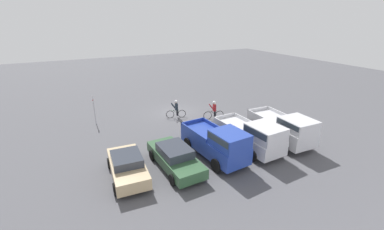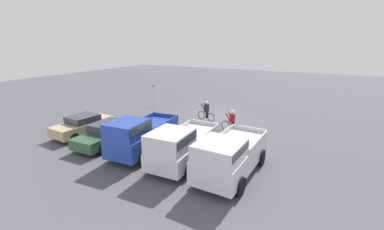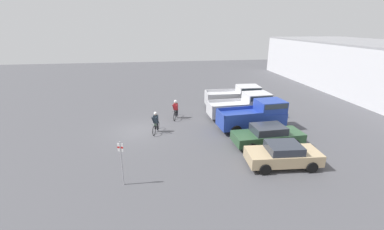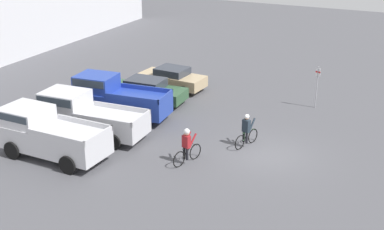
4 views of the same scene
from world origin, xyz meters
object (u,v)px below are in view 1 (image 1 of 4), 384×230
(sedan_0, at_px, (175,157))
(fire_lane_sign, at_px, (94,107))
(sedan_1, at_px, (127,166))
(pickup_truck_0, at_px, (284,127))
(cyclist_1, at_px, (214,110))
(pickup_truck_1, at_px, (253,135))
(pickup_truck_2, at_px, (218,142))
(cyclist_0, at_px, (176,109))

(sedan_0, height_order, fire_lane_sign, fire_lane_sign)
(sedan_1, bearing_deg, sedan_0, 173.51)
(pickup_truck_0, distance_m, sedan_0, 8.41)
(sedan_1, height_order, cyclist_1, cyclist_1)
(pickup_truck_1, distance_m, pickup_truck_2, 2.79)
(pickup_truck_2, height_order, sedan_1, pickup_truck_2)
(pickup_truck_2, xyz_separation_m, sedan_0, (2.84, -0.29, -0.47))
(sedan_1, distance_m, fire_lane_sign, 9.12)
(fire_lane_sign, bearing_deg, pickup_truck_1, 132.84)
(sedan_0, bearing_deg, fire_lane_sign, -70.24)
(sedan_0, xyz_separation_m, fire_lane_sign, (3.37, -9.39, 0.77))
(pickup_truck_2, height_order, cyclist_1, pickup_truck_2)
(pickup_truck_0, xyz_separation_m, pickup_truck_2, (5.55, -0.13, 0.03))
(cyclist_0, bearing_deg, cyclist_1, 148.22)
(pickup_truck_1, relative_size, cyclist_1, 3.10)
(cyclist_1, bearing_deg, pickup_truck_1, 83.89)
(pickup_truck_2, xyz_separation_m, fire_lane_sign, (6.21, -9.67, 0.30))
(cyclist_1, bearing_deg, sedan_1, 31.06)
(sedan_1, bearing_deg, pickup_truck_2, 173.88)
(pickup_truck_1, bearing_deg, cyclist_1, -96.11)
(pickup_truck_1, bearing_deg, fire_lane_sign, -47.16)
(pickup_truck_0, distance_m, fire_lane_sign, 15.31)
(pickup_truck_1, height_order, cyclist_0, pickup_truck_1)
(pickup_truck_0, bearing_deg, sedan_1, -3.77)
(pickup_truck_0, distance_m, cyclist_0, 9.45)
(pickup_truck_0, relative_size, cyclist_1, 2.95)
(sedan_0, height_order, cyclist_1, cyclist_1)
(sedan_1, bearing_deg, pickup_truck_0, 176.23)
(cyclist_1, distance_m, fire_lane_sign, 10.32)
(sedan_0, height_order, cyclist_0, cyclist_0)
(cyclist_0, bearing_deg, sedan_1, 49.64)
(fire_lane_sign, bearing_deg, pickup_truck_2, 122.70)
(sedan_0, relative_size, fire_lane_sign, 1.96)
(pickup_truck_1, distance_m, cyclist_1, 6.15)
(fire_lane_sign, bearing_deg, cyclist_0, 165.07)
(cyclist_1, height_order, fire_lane_sign, fire_lane_sign)
(cyclist_0, relative_size, cyclist_1, 0.97)
(pickup_truck_2, distance_m, cyclist_1, 6.99)
(pickup_truck_0, distance_m, cyclist_1, 6.56)
(pickup_truck_1, xyz_separation_m, pickup_truck_2, (2.79, -0.03, 0.06))
(cyclist_0, height_order, cyclist_1, cyclist_1)
(pickup_truck_1, height_order, pickup_truck_2, pickup_truck_2)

